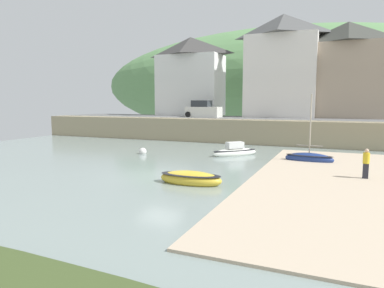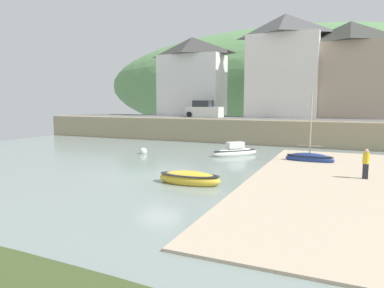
% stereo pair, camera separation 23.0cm
% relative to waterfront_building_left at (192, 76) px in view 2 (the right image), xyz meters
% --- Properties ---
extents(ground, '(48.00, 41.00, 0.61)m').
position_rel_waterfront_building_left_xyz_m(ground, '(10.36, -34.76, -7.39)').
color(ground, gray).
extents(quay_seawall, '(48.00, 9.40, 2.40)m').
position_rel_waterfront_building_left_xyz_m(quay_seawall, '(8.97, -7.70, -6.20)').
color(quay_seawall, gray).
rests_on(quay_seawall, ground).
extents(hillside_backdrop, '(80.00, 44.00, 21.64)m').
position_rel_waterfront_building_left_xyz_m(hillside_backdrop, '(8.54, 30.00, 0.02)').
color(hillside_backdrop, '#5F8E55').
rests_on(hillside_backdrop, ground).
extents(waterfront_building_left, '(8.53, 4.95, 10.13)m').
position_rel_waterfront_building_left_xyz_m(waterfront_building_left, '(0.00, 0.00, 0.00)').
color(waterfront_building_left, silver).
rests_on(waterfront_building_left, ground).
extents(waterfront_building_centre, '(8.31, 5.95, 11.93)m').
position_rel_waterfront_building_left_xyz_m(waterfront_building_centre, '(11.80, 0.00, 0.90)').
color(waterfront_building_centre, white).
rests_on(waterfront_building_centre, ground).
extents(waterfront_building_right, '(8.06, 4.81, 10.46)m').
position_rel_waterfront_building_left_xyz_m(waterfront_building_right, '(18.78, -0.00, 0.17)').
color(waterfront_building_right, tan).
rests_on(waterfront_building_right, ground).
extents(fishing_boat_green, '(3.35, 3.44, 1.24)m').
position_rel_waterfront_building_left_xyz_m(fishing_boat_green, '(10.84, -16.41, -7.25)').
color(fishing_boat_green, white).
rests_on(fishing_boat_green, ground).
extents(rowboat_small_beached, '(3.39, 1.45, 0.86)m').
position_rel_waterfront_building_left_xyz_m(rowboat_small_beached, '(11.34, -26.40, -7.29)').
color(rowboat_small_beached, gold).
rests_on(rowboat_small_beached, ground).
extents(sailboat_white_hull, '(3.35, 1.21, 4.93)m').
position_rel_waterfront_building_left_xyz_m(sailboat_white_hull, '(16.48, -17.32, -7.26)').
color(sailboat_white_hull, navy).
rests_on(sailboat_white_hull, ground).
extents(parked_car_near_slipway, '(4.20, 1.96, 1.95)m').
position_rel_waterfront_building_left_xyz_m(parked_car_near_slipway, '(3.54, -4.50, -4.35)').
color(parked_car_near_slipway, silver).
rests_on(parked_car_near_slipway, ground).
extents(person_on_slipway, '(0.34, 0.34, 1.62)m').
position_rel_waterfront_building_left_xyz_m(person_on_slipway, '(19.73, -21.99, -6.57)').
color(person_on_slipway, '#282833').
rests_on(person_on_slipway, ground).
extents(mooring_buoy, '(0.62, 0.62, 0.62)m').
position_rel_waterfront_building_left_xyz_m(mooring_buoy, '(3.70, -18.47, -7.37)').
color(mooring_buoy, silver).
rests_on(mooring_buoy, ground).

